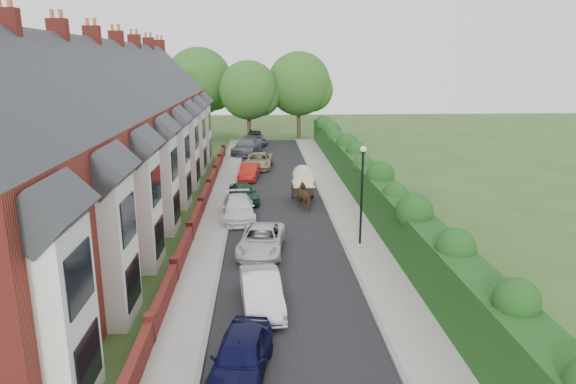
{
  "coord_description": "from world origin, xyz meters",
  "views": [
    {
      "loc": [
        -1.58,
        -20.56,
        9.19
      ],
      "look_at": [
        -0.15,
        6.66,
        2.2
      ],
      "focal_mm": 32.0,
      "sensor_mm": 36.0,
      "label": 1
    }
  ],
  "objects_px": {
    "car_grey": "(247,146)",
    "car_green": "(244,193)",
    "car_silver_b": "(261,240)",
    "car_black": "(254,137)",
    "car_navy": "(241,356)",
    "lamppost": "(362,183)",
    "car_red": "(249,172)",
    "car_white": "(238,208)",
    "car_silver_a": "(261,292)",
    "horse": "(306,197)",
    "horse_cart": "(303,181)",
    "car_beige": "(259,161)"
  },
  "relations": [
    {
      "from": "car_grey",
      "to": "horse",
      "type": "bearing_deg",
      "value": -63.98
    },
    {
      "from": "car_navy",
      "to": "horse_cart",
      "type": "height_order",
      "value": "horse_cart"
    },
    {
      "from": "car_navy",
      "to": "car_white",
      "type": "bearing_deg",
      "value": 101.29
    },
    {
      "from": "car_white",
      "to": "car_green",
      "type": "xyz_separation_m",
      "value": [
        0.19,
        3.78,
        -0.04
      ]
    },
    {
      "from": "car_green",
      "to": "horse",
      "type": "distance_m",
      "value": 4.42
    },
    {
      "from": "car_silver_a",
      "to": "car_white",
      "type": "relative_size",
      "value": 0.89
    },
    {
      "from": "car_silver_a",
      "to": "car_grey",
      "type": "relative_size",
      "value": 0.74
    },
    {
      "from": "car_silver_b",
      "to": "car_green",
      "type": "relative_size",
      "value": 1.23
    },
    {
      "from": "car_silver_a",
      "to": "car_beige",
      "type": "height_order",
      "value": "car_silver_a"
    },
    {
      "from": "car_red",
      "to": "car_grey",
      "type": "height_order",
      "value": "car_grey"
    },
    {
      "from": "car_green",
      "to": "car_red",
      "type": "relative_size",
      "value": 0.96
    },
    {
      "from": "car_black",
      "to": "car_red",
      "type": "bearing_deg",
      "value": -89.28
    },
    {
      "from": "car_silver_a",
      "to": "car_green",
      "type": "height_order",
      "value": "car_silver_a"
    },
    {
      "from": "car_grey",
      "to": "horse_cart",
      "type": "bearing_deg",
      "value": -62.68
    },
    {
      "from": "horse",
      "to": "lamppost",
      "type": "bearing_deg",
      "value": 86.66
    },
    {
      "from": "lamppost",
      "to": "car_silver_a",
      "type": "relative_size",
      "value": 1.25
    },
    {
      "from": "car_red",
      "to": "car_black",
      "type": "bearing_deg",
      "value": 96.22
    },
    {
      "from": "car_silver_a",
      "to": "horse",
      "type": "height_order",
      "value": "horse"
    },
    {
      "from": "car_navy",
      "to": "car_green",
      "type": "distance_m",
      "value": 19.63
    },
    {
      "from": "car_navy",
      "to": "car_white",
      "type": "relative_size",
      "value": 0.86
    },
    {
      "from": "lamppost",
      "to": "car_beige",
      "type": "xyz_separation_m",
      "value": [
        -5.22,
        19.8,
        -2.63
      ]
    },
    {
      "from": "car_red",
      "to": "horse_cart",
      "type": "bearing_deg",
      "value": -53.5
    },
    {
      "from": "car_silver_b",
      "to": "car_green",
      "type": "height_order",
      "value": "car_silver_b"
    },
    {
      "from": "lamppost",
      "to": "horse",
      "type": "distance_m",
      "value": 7.57
    },
    {
      "from": "lamppost",
      "to": "car_red",
      "type": "relative_size",
      "value": 1.32
    },
    {
      "from": "car_silver_b",
      "to": "car_black",
      "type": "distance_m",
      "value": 34.38
    },
    {
      "from": "car_navy",
      "to": "car_white",
      "type": "distance_m",
      "value": 15.86
    },
    {
      "from": "lamppost",
      "to": "horse_cart",
      "type": "relative_size",
      "value": 1.59
    },
    {
      "from": "lamppost",
      "to": "car_green",
      "type": "height_order",
      "value": "lamppost"
    },
    {
      "from": "car_navy",
      "to": "horse_cart",
      "type": "relative_size",
      "value": 1.23
    },
    {
      "from": "car_silver_a",
      "to": "car_black",
      "type": "distance_m",
      "value": 40.31
    },
    {
      "from": "car_navy",
      "to": "car_white",
      "type": "xyz_separation_m",
      "value": [
        -0.73,
        15.84,
        -0.01
      ]
    },
    {
      "from": "car_grey",
      "to": "car_green",
      "type": "bearing_deg",
      "value": -75.16
    },
    {
      "from": "car_red",
      "to": "horse_cart",
      "type": "xyz_separation_m",
      "value": [
        3.75,
        -6.57,
        0.69
      ]
    },
    {
      "from": "lamppost",
      "to": "car_green",
      "type": "xyz_separation_m",
      "value": [
        -6.21,
        8.66,
        -2.66
      ]
    },
    {
      "from": "car_silver_b",
      "to": "car_red",
      "type": "height_order",
      "value": "car_red"
    },
    {
      "from": "car_grey",
      "to": "horse",
      "type": "distance_m",
      "value": 20.56
    },
    {
      "from": "car_black",
      "to": "horse",
      "type": "relative_size",
      "value": 2.47
    },
    {
      "from": "lamppost",
      "to": "car_navy",
      "type": "bearing_deg",
      "value": -117.36
    },
    {
      "from": "lamppost",
      "to": "car_silver_a",
      "type": "height_order",
      "value": "lamppost"
    },
    {
      "from": "car_green",
      "to": "car_silver_b",
      "type": "bearing_deg",
      "value": -97.67
    },
    {
      "from": "car_grey",
      "to": "car_black",
      "type": "relative_size",
      "value": 1.17
    },
    {
      "from": "car_navy",
      "to": "car_silver_b",
      "type": "height_order",
      "value": "car_navy"
    },
    {
      "from": "car_navy",
      "to": "car_silver_a",
      "type": "bearing_deg",
      "value": 90.56
    },
    {
      "from": "car_grey",
      "to": "horse_cart",
      "type": "relative_size",
      "value": 1.71
    },
    {
      "from": "car_navy",
      "to": "car_grey",
      "type": "height_order",
      "value": "car_grey"
    },
    {
      "from": "car_grey",
      "to": "car_black",
      "type": "distance_m",
      "value": 6.8
    },
    {
      "from": "car_silver_a",
      "to": "car_silver_b",
      "type": "height_order",
      "value": "car_silver_a"
    },
    {
      "from": "car_white",
      "to": "horse_cart",
      "type": "xyz_separation_m",
      "value": [
        4.19,
        3.99,
        0.66
      ]
    },
    {
      "from": "car_grey",
      "to": "horse_cart",
      "type": "xyz_separation_m",
      "value": [
        4.19,
        -18.06,
        0.53
      ]
    }
  ]
}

